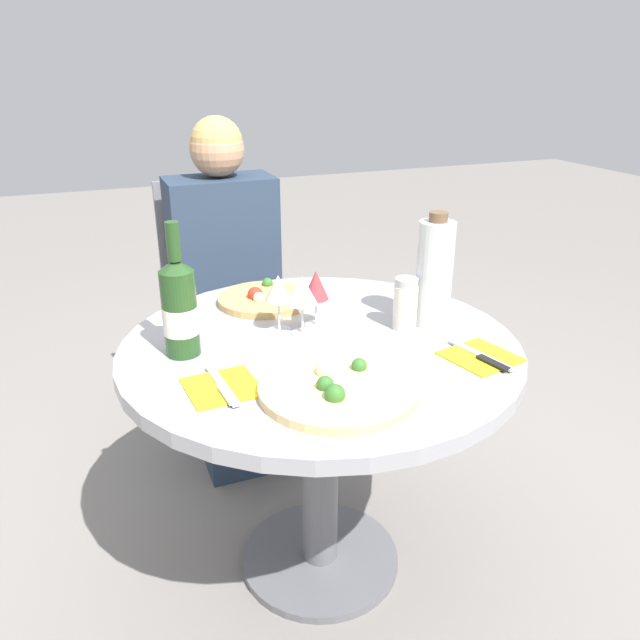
% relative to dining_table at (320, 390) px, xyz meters
% --- Properties ---
extents(ground_plane, '(12.00, 12.00, 0.00)m').
position_rel_dining_table_xyz_m(ground_plane, '(0.00, 0.00, -0.57)').
color(ground_plane, gray).
rests_on(ground_plane, ground).
extents(dining_table, '(0.98, 0.98, 0.70)m').
position_rel_dining_table_xyz_m(dining_table, '(0.00, 0.00, 0.00)').
color(dining_table, slate).
rests_on(dining_table, ground_plane).
extents(chair_behind_diner, '(0.39, 0.39, 0.95)m').
position_rel_dining_table_xyz_m(chair_behind_diner, '(-0.06, 0.83, -0.11)').
color(chair_behind_diner, slate).
rests_on(chair_behind_diner, ground_plane).
extents(seated_diner, '(0.36, 0.43, 1.18)m').
position_rel_dining_table_xyz_m(seated_diner, '(-0.06, 0.69, -0.04)').
color(seated_diner, '#28384C').
rests_on(seated_diner, ground_plane).
extents(pizza_large, '(0.34, 0.34, 0.05)m').
position_rel_dining_table_xyz_m(pizza_large, '(-0.06, -0.25, 0.15)').
color(pizza_large, '#E5C17F').
rests_on(pizza_large, dining_table).
extents(pizza_small_far, '(0.26, 0.26, 0.05)m').
position_rel_dining_table_xyz_m(pizza_small_far, '(-0.05, 0.31, 0.15)').
color(pizza_small_far, tan).
rests_on(pizza_small_far, dining_table).
extents(wine_bottle, '(0.08, 0.08, 0.32)m').
position_rel_dining_table_xyz_m(wine_bottle, '(-0.32, 0.06, 0.25)').
color(wine_bottle, '#23471E').
rests_on(wine_bottle, dining_table).
extents(tall_carafe, '(0.09, 0.09, 0.30)m').
position_rel_dining_table_xyz_m(tall_carafe, '(0.31, -0.00, 0.27)').
color(tall_carafe, silver).
rests_on(tall_carafe, dining_table).
extents(sugar_shaker, '(0.06, 0.06, 0.14)m').
position_rel_dining_table_xyz_m(sugar_shaker, '(0.23, -0.00, 0.20)').
color(sugar_shaker, silver).
rests_on(sugar_shaker, dining_table).
extents(wine_glass_back_left, '(0.07, 0.07, 0.15)m').
position_rel_dining_table_xyz_m(wine_glass_back_left, '(-0.07, 0.10, 0.25)').
color(wine_glass_back_left, silver).
rests_on(wine_glass_back_left, dining_table).
extents(wine_glass_back_right, '(0.07, 0.07, 0.15)m').
position_rel_dining_table_xyz_m(wine_glass_back_right, '(0.03, 0.10, 0.24)').
color(wine_glass_back_right, silver).
rests_on(wine_glass_back_right, dining_table).
extents(wine_glass_center, '(0.08, 0.08, 0.15)m').
position_rel_dining_table_xyz_m(wine_glass_center, '(-0.02, 0.07, 0.25)').
color(wine_glass_center, silver).
rests_on(wine_glass_center, dining_table).
extents(place_setting_left, '(0.16, 0.19, 0.01)m').
position_rel_dining_table_xyz_m(place_setting_left, '(-0.28, -0.14, 0.14)').
color(place_setting_left, yellow).
rests_on(place_setting_left, dining_table).
extents(place_setting_right, '(0.18, 0.19, 0.01)m').
position_rel_dining_table_xyz_m(place_setting_right, '(0.32, -0.22, 0.14)').
color(place_setting_right, yellow).
rests_on(place_setting_right, dining_table).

